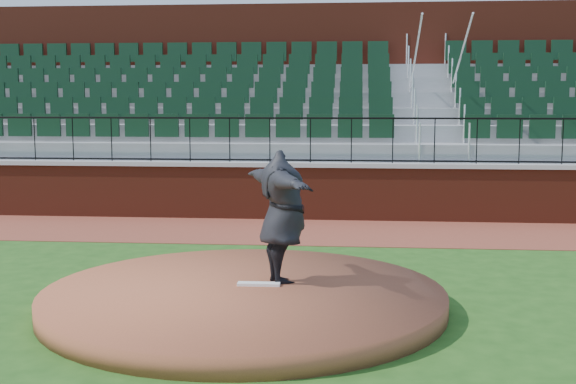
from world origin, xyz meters
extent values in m
plane|color=#204C15|center=(0.00, 0.00, 0.00)|extent=(90.00, 90.00, 0.00)
cube|color=brown|center=(0.00, 5.40, 0.01)|extent=(34.00, 3.20, 0.01)
cube|color=maroon|center=(0.00, 7.00, 0.60)|extent=(34.00, 0.35, 1.20)
cube|color=#B7B7B7|center=(0.00, 7.00, 1.25)|extent=(34.00, 0.45, 0.10)
cube|color=maroon|center=(0.00, 12.52, 2.75)|extent=(34.00, 0.50, 5.50)
cylinder|color=brown|center=(-0.41, -0.39, 0.12)|extent=(5.26, 5.26, 0.25)
cube|color=white|center=(-0.24, -0.19, 0.27)|extent=(0.57, 0.15, 0.04)
imported|color=black|center=(0.06, 0.02, 1.15)|extent=(1.49, 2.25, 1.80)
camera|label=1|loc=(1.05, -9.81, 2.70)|focal=46.56mm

